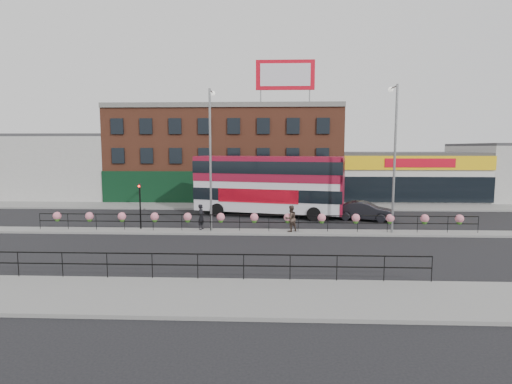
{
  "coord_description": "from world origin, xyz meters",
  "views": [
    {
      "loc": [
        1.21,
        -26.81,
        5.83
      ],
      "look_at": [
        0.0,
        3.0,
        2.5
      ],
      "focal_mm": 28.0,
      "sensor_mm": 36.0,
      "label": 1
    }
  ],
  "objects_px": {
    "double_decker_bus": "(269,180)",
    "pedestrian_b": "(291,218)",
    "pedestrian_a": "(201,217)",
    "lamp_column_east": "(394,146)",
    "car": "(364,211)",
    "lamp_column_west": "(211,147)"
  },
  "relations": [
    {
      "from": "double_decker_bus",
      "to": "pedestrian_a",
      "type": "height_order",
      "value": "double_decker_bus"
    },
    {
      "from": "pedestrian_b",
      "to": "lamp_column_east",
      "type": "relative_size",
      "value": 0.18
    },
    {
      "from": "pedestrian_a",
      "to": "lamp_column_west",
      "type": "relative_size",
      "value": 0.18
    },
    {
      "from": "lamp_column_west",
      "to": "lamp_column_east",
      "type": "bearing_deg",
      "value": -0.88
    },
    {
      "from": "pedestrian_a",
      "to": "pedestrian_b",
      "type": "relative_size",
      "value": 0.99
    },
    {
      "from": "car",
      "to": "pedestrian_b",
      "type": "bearing_deg",
      "value": 148.25
    },
    {
      "from": "car",
      "to": "pedestrian_a",
      "type": "distance_m",
      "value": 13.24
    },
    {
      "from": "double_decker_bus",
      "to": "lamp_column_west",
      "type": "bearing_deg",
      "value": -120.56
    },
    {
      "from": "lamp_column_west",
      "to": "lamp_column_east",
      "type": "xyz_separation_m",
      "value": [
        12.26,
        -0.19,
        0.11
      ]
    },
    {
      "from": "car",
      "to": "lamp_column_west",
      "type": "xyz_separation_m",
      "value": [
        -11.61,
        -4.82,
        5.09
      ]
    },
    {
      "from": "pedestrian_b",
      "to": "pedestrian_a",
      "type": "bearing_deg",
      "value": -36.2
    },
    {
      "from": "pedestrian_a",
      "to": "lamp_column_west",
      "type": "bearing_deg",
      "value": -78.49
    },
    {
      "from": "lamp_column_east",
      "to": "pedestrian_a",
      "type": "bearing_deg",
      "value": 179.04
    },
    {
      "from": "pedestrian_a",
      "to": "lamp_column_east",
      "type": "relative_size",
      "value": 0.18
    },
    {
      "from": "car",
      "to": "lamp_column_east",
      "type": "relative_size",
      "value": 0.5
    },
    {
      "from": "double_decker_bus",
      "to": "car",
      "type": "height_order",
      "value": "double_decker_bus"
    },
    {
      "from": "pedestrian_a",
      "to": "double_decker_bus",
      "type": "bearing_deg",
      "value": -21.29
    },
    {
      "from": "pedestrian_a",
      "to": "car",
      "type": "bearing_deg",
      "value": -54.93
    },
    {
      "from": "double_decker_bus",
      "to": "pedestrian_b",
      "type": "xyz_separation_m",
      "value": [
        1.57,
        -7.0,
        -2.08
      ]
    },
    {
      "from": "car",
      "to": "pedestrian_a",
      "type": "bearing_deg",
      "value": 129.09
    },
    {
      "from": "pedestrian_a",
      "to": "lamp_column_east",
      "type": "bearing_deg",
      "value": -77.11
    },
    {
      "from": "pedestrian_a",
      "to": "lamp_column_east",
      "type": "distance_m",
      "value": 13.89
    }
  ]
}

